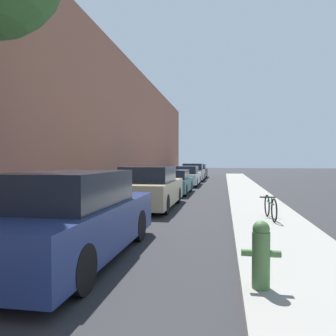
{
  "coord_description": "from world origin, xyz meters",
  "views": [
    {
      "loc": [
        1.67,
        1.54,
        1.74
      ],
      "look_at": [
        0.02,
        11.2,
        1.51
      ],
      "focal_mm": 35.15,
      "sensor_mm": 36.0,
      "label": 1
    }
  ],
  "objects_px": {
    "parked_car_teal": "(172,182)",
    "parked_car_silver": "(193,173)",
    "parked_car_champagne": "(150,188)",
    "parked_car_black": "(197,171)",
    "parked_car_white": "(186,176)",
    "fire_hydrant": "(261,253)",
    "parked_car_navy": "(74,218)",
    "bicycle": "(270,207)"
  },
  "relations": [
    {
      "from": "parked_car_teal",
      "to": "parked_car_silver",
      "type": "distance_m",
      "value": 10.76
    },
    {
      "from": "parked_car_champagne",
      "to": "parked_car_black",
      "type": "distance_m",
      "value": 20.85
    },
    {
      "from": "parked_car_champagne",
      "to": "parked_car_white",
      "type": "bearing_deg",
      "value": 89.47
    },
    {
      "from": "parked_car_silver",
      "to": "parked_car_champagne",
      "type": "bearing_deg",
      "value": -90.42
    },
    {
      "from": "fire_hydrant",
      "to": "parked_car_navy",
      "type": "bearing_deg",
      "value": 160.3
    },
    {
      "from": "parked_car_champagne",
      "to": "parked_car_black",
      "type": "bearing_deg",
      "value": 89.9
    },
    {
      "from": "parked_car_black",
      "to": "parked_car_champagne",
      "type": "bearing_deg",
      "value": -90.1
    },
    {
      "from": "parked_car_teal",
      "to": "parked_car_black",
      "type": "xyz_separation_m",
      "value": [
        0.01,
        15.72,
        0.06
      ]
    },
    {
      "from": "parked_car_black",
      "to": "fire_hydrant",
      "type": "distance_m",
      "value": 28.45
    },
    {
      "from": "fire_hydrant",
      "to": "bicycle",
      "type": "xyz_separation_m",
      "value": [
        0.8,
        5.08,
        -0.12
      ]
    },
    {
      "from": "parked_car_champagne",
      "to": "parked_car_teal",
      "type": "xyz_separation_m",
      "value": [
        0.02,
        5.13,
        -0.12
      ]
    },
    {
      "from": "fire_hydrant",
      "to": "bicycle",
      "type": "relative_size",
      "value": 0.56
    },
    {
      "from": "parked_car_silver",
      "to": "bicycle",
      "type": "height_order",
      "value": "parked_car_silver"
    },
    {
      "from": "parked_car_teal",
      "to": "bicycle",
      "type": "bearing_deg",
      "value": -62.44
    },
    {
      "from": "parked_car_white",
      "to": "parked_car_black",
      "type": "bearing_deg",
      "value": 90.35
    },
    {
      "from": "parked_car_black",
      "to": "bicycle",
      "type": "relative_size",
      "value": 3.06
    },
    {
      "from": "bicycle",
      "to": "parked_car_black",
      "type": "bearing_deg",
      "value": 95.45
    },
    {
      "from": "parked_car_white",
      "to": "fire_hydrant",
      "type": "xyz_separation_m",
      "value": [
        3.04,
        -18.08,
        -0.08
      ]
    },
    {
      "from": "parked_car_champagne",
      "to": "parked_car_silver",
      "type": "distance_m",
      "value": 15.89
    },
    {
      "from": "parked_car_silver",
      "to": "fire_hydrant",
      "type": "distance_m",
      "value": 23.52
    },
    {
      "from": "parked_car_champagne",
      "to": "bicycle",
      "type": "height_order",
      "value": "parked_car_champagne"
    },
    {
      "from": "parked_car_white",
      "to": "parked_car_black",
      "type": "distance_m",
      "value": 10.21
    },
    {
      "from": "parked_car_white",
      "to": "fire_hydrant",
      "type": "bearing_deg",
      "value": -80.46
    },
    {
      "from": "parked_car_navy",
      "to": "bicycle",
      "type": "xyz_separation_m",
      "value": [
        3.84,
        3.99,
        -0.29
      ]
    },
    {
      "from": "bicycle",
      "to": "parked_car_teal",
      "type": "bearing_deg",
      "value": 113.48
    },
    {
      "from": "parked_car_navy",
      "to": "fire_hydrant",
      "type": "distance_m",
      "value": 3.24
    },
    {
      "from": "parked_car_navy",
      "to": "fire_hydrant",
      "type": "bearing_deg",
      "value": -19.7
    },
    {
      "from": "parked_car_black",
      "to": "fire_hydrant",
      "type": "bearing_deg",
      "value": -83.74
    },
    {
      "from": "parked_car_champagne",
      "to": "fire_hydrant",
      "type": "height_order",
      "value": "parked_car_champagne"
    },
    {
      "from": "parked_car_silver",
      "to": "bicycle",
      "type": "distance_m",
      "value": 18.65
    },
    {
      "from": "parked_car_navy",
      "to": "bicycle",
      "type": "distance_m",
      "value": 5.54
    },
    {
      "from": "parked_car_black",
      "to": "bicycle",
      "type": "xyz_separation_m",
      "value": [
        3.9,
        -23.21,
        -0.21
      ]
    },
    {
      "from": "parked_car_navy",
      "to": "parked_car_black",
      "type": "distance_m",
      "value": 27.19
    },
    {
      "from": "parked_car_teal",
      "to": "parked_car_black",
      "type": "height_order",
      "value": "parked_car_black"
    },
    {
      "from": "parked_car_silver",
      "to": "parked_car_black",
      "type": "distance_m",
      "value": 4.96
    },
    {
      "from": "parked_car_champagne",
      "to": "parked_car_navy",
      "type": "bearing_deg",
      "value": -89.15
    },
    {
      "from": "parked_car_navy",
      "to": "parked_car_silver",
      "type": "xyz_separation_m",
      "value": [
        0.02,
        22.24,
        -0.04
      ]
    },
    {
      "from": "parked_car_black",
      "to": "parked_car_white",
      "type": "bearing_deg",
      "value": -89.65
    },
    {
      "from": "parked_car_teal",
      "to": "bicycle",
      "type": "height_order",
      "value": "parked_car_teal"
    },
    {
      "from": "parked_car_white",
      "to": "fire_hydrant",
      "type": "height_order",
      "value": "parked_car_white"
    },
    {
      "from": "parked_car_silver",
      "to": "bicycle",
      "type": "bearing_deg",
      "value": -78.19
    },
    {
      "from": "parked_car_navy",
      "to": "fire_hydrant",
      "type": "height_order",
      "value": "parked_car_navy"
    }
  ]
}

